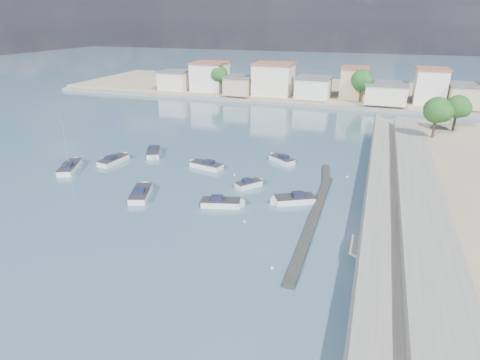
{
  "coord_description": "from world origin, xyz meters",
  "views": [
    {
      "loc": [
        12.06,
        -30.39,
        21.15
      ],
      "look_at": [
        -3.54,
        15.36,
        1.4
      ],
      "focal_mm": 30.0,
      "sensor_mm": 36.0,
      "label": 1
    }
  ],
  "objects_px": {
    "motorboat_a": "(141,193)",
    "motorboat_f": "(281,159)",
    "motorboat_g": "(154,153)",
    "motorboat_h": "(223,203)",
    "motorboat_c": "(205,165)",
    "sailboat": "(70,167)",
    "motorboat_d": "(292,200)",
    "motorboat_e": "(115,160)",
    "motorboat_b": "(250,184)"
  },
  "relations": [
    {
      "from": "motorboat_d",
      "to": "motorboat_h",
      "type": "bearing_deg",
      "value": -154.48
    },
    {
      "from": "motorboat_e",
      "to": "sailboat",
      "type": "height_order",
      "value": "sailboat"
    },
    {
      "from": "motorboat_f",
      "to": "motorboat_h",
      "type": "xyz_separation_m",
      "value": [
        -2.86,
        -17.76,
        0.0
      ]
    },
    {
      "from": "motorboat_g",
      "to": "motorboat_e",
      "type": "bearing_deg",
      "value": -128.56
    },
    {
      "from": "motorboat_c",
      "to": "sailboat",
      "type": "bearing_deg",
      "value": -159.4
    },
    {
      "from": "motorboat_d",
      "to": "motorboat_e",
      "type": "height_order",
      "value": "same"
    },
    {
      "from": "motorboat_a",
      "to": "motorboat_f",
      "type": "relative_size",
      "value": 1.3
    },
    {
      "from": "motorboat_g",
      "to": "sailboat",
      "type": "relative_size",
      "value": 0.61
    },
    {
      "from": "motorboat_a",
      "to": "motorboat_c",
      "type": "distance_m",
      "value": 12.56
    },
    {
      "from": "motorboat_f",
      "to": "motorboat_b",
      "type": "bearing_deg",
      "value": -98.04
    },
    {
      "from": "motorboat_a",
      "to": "sailboat",
      "type": "distance_m",
      "value": 15.99
    },
    {
      "from": "motorboat_b",
      "to": "motorboat_g",
      "type": "height_order",
      "value": "same"
    },
    {
      "from": "motorboat_a",
      "to": "motorboat_h",
      "type": "bearing_deg",
      "value": 3.04
    },
    {
      "from": "motorboat_d",
      "to": "motorboat_e",
      "type": "bearing_deg",
      "value": 169.47
    },
    {
      "from": "motorboat_e",
      "to": "motorboat_h",
      "type": "distance_m",
      "value": 23.5
    },
    {
      "from": "motorboat_b",
      "to": "motorboat_h",
      "type": "xyz_separation_m",
      "value": [
        -1.3,
        -6.66,
        0.0
      ]
    },
    {
      "from": "motorboat_a",
      "to": "motorboat_d",
      "type": "distance_m",
      "value": 19.06
    },
    {
      "from": "motorboat_g",
      "to": "sailboat",
      "type": "height_order",
      "value": "sailboat"
    },
    {
      "from": "motorboat_c",
      "to": "motorboat_h",
      "type": "bearing_deg",
      "value": -57.4
    },
    {
      "from": "motorboat_e",
      "to": "motorboat_f",
      "type": "bearing_deg",
      "value": 19.43
    },
    {
      "from": "motorboat_a",
      "to": "motorboat_f",
      "type": "height_order",
      "value": "same"
    },
    {
      "from": "motorboat_h",
      "to": "motorboat_a",
      "type": "bearing_deg",
      "value": -176.96
    },
    {
      "from": "motorboat_h",
      "to": "sailboat",
      "type": "distance_m",
      "value": 26.48
    },
    {
      "from": "motorboat_h",
      "to": "sailboat",
      "type": "relative_size",
      "value": 0.59
    },
    {
      "from": "motorboat_b",
      "to": "motorboat_h",
      "type": "bearing_deg",
      "value": -101.01
    },
    {
      "from": "motorboat_b",
      "to": "motorboat_e",
      "type": "height_order",
      "value": "same"
    },
    {
      "from": "motorboat_b",
      "to": "motorboat_c",
      "type": "xyz_separation_m",
      "value": [
        -8.62,
        4.79,
        0.0
      ]
    },
    {
      "from": "motorboat_c",
      "to": "motorboat_g",
      "type": "height_order",
      "value": "same"
    },
    {
      "from": "motorboat_g",
      "to": "motorboat_h",
      "type": "xyz_separation_m",
      "value": [
        17.68,
        -14.11,
        -0.0
      ]
    },
    {
      "from": "motorboat_h",
      "to": "motorboat_c",
      "type": "bearing_deg",
      "value": 122.6
    },
    {
      "from": "motorboat_a",
      "to": "motorboat_g",
      "type": "distance_m",
      "value": 16.17
    },
    {
      "from": "motorboat_b",
      "to": "motorboat_e",
      "type": "xyz_separation_m",
      "value": [
        -22.96,
        2.45,
        0.0
      ]
    },
    {
      "from": "motorboat_d",
      "to": "motorboat_h",
      "type": "distance_m",
      "value": 8.49
    },
    {
      "from": "motorboat_f",
      "to": "motorboat_d",
      "type": "bearing_deg",
      "value": -71.21
    },
    {
      "from": "motorboat_e",
      "to": "motorboat_g",
      "type": "bearing_deg",
      "value": 51.44
    },
    {
      "from": "motorboat_f",
      "to": "motorboat_g",
      "type": "height_order",
      "value": "same"
    },
    {
      "from": "motorboat_a",
      "to": "motorboat_f",
      "type": "xyz_separation_m",
      "value": [
        13.79,
        18.35,
        -0.0
      ]
    },
    {
      "from": "motorboat_f",
      "to": "motorboat_h",
      "type": "distance_m",
      "value": 17.99
    },
    {
      "from": "motorboat_a",
      "to": "motorboat_f",
      "type": "distance_m",
      "value": 22.95
    },
    {
      "from": "motorboat_a",
      "to": "motorboat_e",
      "type": "relative_size",
      "value": 1.02
    },
    {
      "from": "motorboat_a",
      "to": "motorboat_h",
      "type": "distance_m",
      "value": 10.94
    },
    {
      "from": "motorboat_b",
      "to": "motorboat_d",
      "type": "relative_size",
      "value": 0.7
    },
    {
      "from": "motorboat_c",
      "to": "motorboat_e",
      "type": "height_order",
      "value": "same"
    },
    {
      "from": "motorboat_d",
      "to": "motorboat_f",
      "type": "xyz_separation_m",
      "value": [
        -4.8,
        14.1,
        0.0
      ]
    },
    {
      "from": "motorboat_c",
      "to": "motorboat_a",
      "type": "bearing_deg",
      "value": -106.64
    },
    {
      "from": "motorboat_d",
      "to": "motorboat_h",
      "type": "xyz_separation_m",
      "value": [
        -7.66,
        -3.66,
        0.0
      ]
    },
    {
      "from": "motorboat_h",
      "to": "motorboat_e",
      "type": "bearing_deg",
      "value": 157.19
    },
    {
      "from": "motorboat_b",
      "to": "motorboat_h",
      "type": "distance_m",
      "value": 6.78
    },
    {
      "from": "motorboat_h",
      "to": "motorboat_b",
      "type": "bearing_deg",
      "value": 78.99
    },
    {
      "from": "motorboat_f",
      "to": "sailboat",
      "type": "relative_size",
      "value": 0.51
    }
  ]
}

